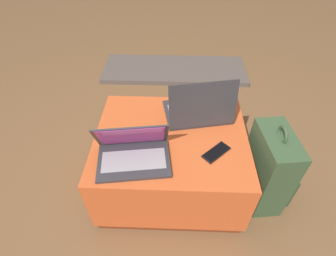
% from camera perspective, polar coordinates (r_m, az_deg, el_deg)
% --- Properties ---
extents(ground_plane, '(14.00, 14.00, 0.00)m').
position_cam_1_polar(ground_plane, '(1.72, 0.58, -11.49)').
color(ground_plane, brown).
extents(ottoman, '(0.81, 0.68, 0.42)m').
position_cam_1_polar(ottoman, '(1.55, 0.64, -7.05)').
color(ottoman, maroon).
rests_on(ottoman, ground_plane).
extents(laptop_near, '(0.37, 0.28, 0.22)m').
position_cam_1_polar(laptop_near, '(1.27, -7.59, -5.17)').
color(laptop_near, '#333338').
rests_on(laptop_near, ottoman).
extents(laptop_far, '(0.41, 0.32, 0.27)m').
position_cam_1_polar(laptop_far, '(1.48, 6.71, 4.00)').
color(laptop_far, '#333338').
rests_on(laptop_far, ottoman).
extents(cell_phone, '(0.16, 0.15, 0.01)m').
position_cam_1_polar(cell_phone, '(1.33, 10.47, -5.21)').
color(cell_phone, black).
rests_on(cell_phone, ottoman).
extents(backpack, '(0.24, 0.33, 0.56)m').
position_cam_1_polar(backpack, '(1.58, 21.18, -8.49)').
color(backpack, '#385133').
rests_on(backpack, ground_plane).
extents(fireplace_hearth, '(1.40, 0.50, 0.04)m').
position_cam_1_polar(fireplace_hearth, '(2.69, 1.43, 12.59)').
color(fireplace_hearth, '#564C47').
rests_on(fireplace_hearth, ground_plane).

